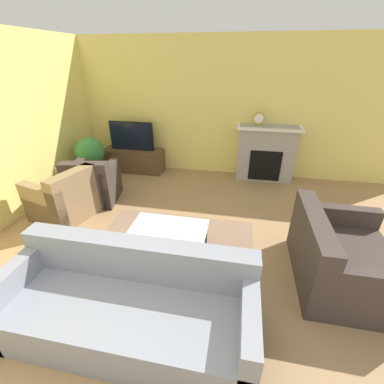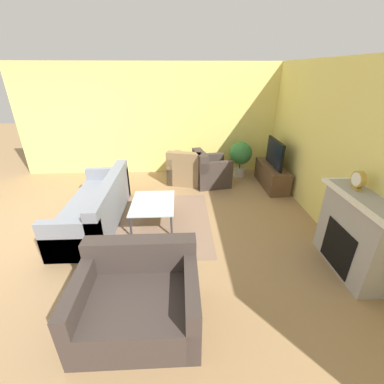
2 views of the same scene
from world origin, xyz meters
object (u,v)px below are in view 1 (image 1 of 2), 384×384
(coffee_table, at_px, (167,234))
(potted_plant, at_px, (90,154))
(armchair_by_window, at_px, (65,200))
(armchair_accent, at_px, (94,185))
(couch_sectional, at_px, (130,307))
(tv, at_px, (132,136))
(mantel_clock, at_px, (259,119))
(couch_loveseat, at_px, (340,260))

(coffee_table, height_order, potted_plant, potted_plant)
(coffee_table, bearing_deg, armchair_by_window, 160.89)
(armchair_by_window, height_order, armchair_accent, same)
(couch_sectional, bearing_deg, tv, 111.77)
(coffee_table, bearing_deg, tv, 119.92)
(coffee_table, bearing_deg, potted_plant, 137.06)
(armchair_by_window, xyz_separation_m, mantel_clock, (2.96, 2.12, 0.94))
(couch_sectional, xyz_separation_m, armchair_accent, (-1.62, 2.20, 0.01))
(mantel_clock, bearing_deg, armchair_by_window, -144.34)
(armchair_accent, bearing_deg, tv, -107.16)
(armchair_by_window, bearing_deg, couch_sectional, 62.76)
(armchair_accent, relative_size, potted_plant, 1.00)
(couch_sectional, bearing_deg, mantel_clock, 72.93)
(couch_loveseat, distance_m, coffee_table, 2.00)
(coffee_table, xyz_separation_m, mantel_clock, (1.09, 2.77, 0.87))
(couch_loveseat, bearing_deg, potted_plant, 64.45)
(armchair_accent, height_order, potted_plant, potted_plant)
(tv, xyz_separation_m, potted_plant, (-0.65, -0.63, -0.23))
(armchair_accent, xyz_separation_m, mantel_clock, (2.77, 1.57, 0.94))
(couch_sectional, bearing_deg, coffee_table, 86.18)
(armchair_accent, relative_size, mantel_clock, 3.66)
(armchair_by_window, relative_size, coffee_table, 1.03)
(coffee_table, relative_size, mantel_clock, 3.91)
(tv, relative_size, coffee_table, 1.00)
(tv, xyz_separation_m, armchair_accent, (-0.16, -1.45, -0.50))
(couch_sectional, distance_m, armchair_by_window, 2.44)
(couch_loveseat, bearing_deg, armchair_accent, 72.32)
(potted_plant, bearing_deg, tv, 44.20)
(tv, distance_m, potted_plant, 0.93)
(couch_sectional, bearing_deg, potted_plant, 124.85)
(couch_sectional, relative_size, couch_loveseat, 1.77)
(armchair_accent, xyz_separation_m, potted_plant, (-0.49, 0.82, 0.27))
(tv, xyz_separation_m, coffee_table, (1.52, -2.65, -0.43))
(armchair_by_window, bearing_deg, couch_loveseat, 96.09)
(couch_loveseat, relative_size, coffee_table, 1.31)
(armchair_by_window, relative_size, potted_plant, 1.10)
(couch_sectional, relative_size, armchair_by_window, 2.25)
(couch_loveseat, distance_m, armchair_accent, 3.87)
(armchair_by_window, bearing_deg, armchair_accent, 176.81)
(armchair_by_window, height_order, mantel_clock, mantel_clock)
(couch_loveseat, distance_m, potted_plant, 4.63)
(couch_loveseat, xyz_separation_m, mantel_clock, (-0.91, 2.74, 0.95))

